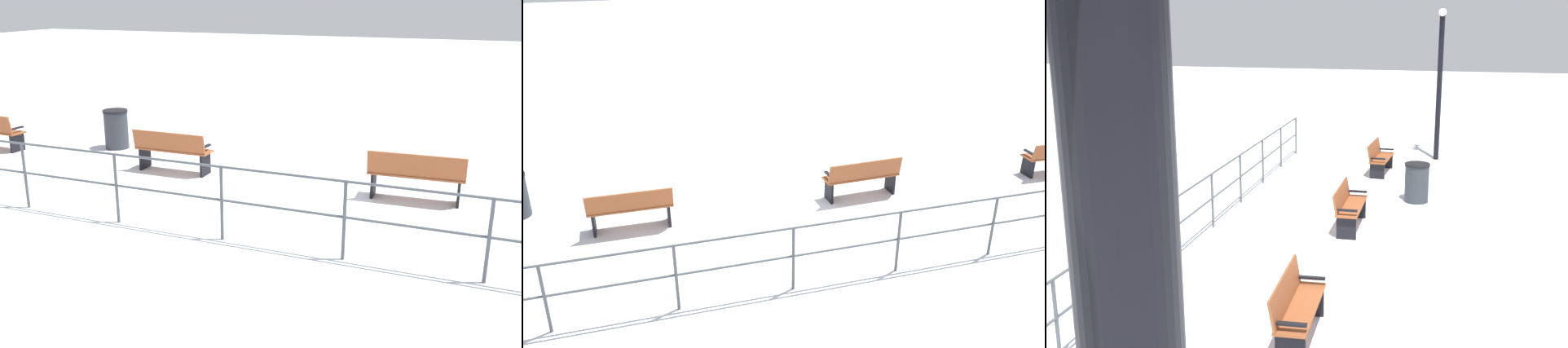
% 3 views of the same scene
% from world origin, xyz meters
% --- Properties ---
extents(ground_plane, '(80.00, 80.00, 0.00)m').
position_xyz_m(ground_plane, '(0.00, 0.00, 0.00)').
color(ground_plane, white).
rests_on(ground_plane, ground).
extents(bench_second, '(0.55, 1.70, 0.91)m').
position_xyz_m(bench_second, '(0.02, -2.44, 0.50)').
color(bench_second, brown).
rests_on(bench_second, ground).
extents(bench_third, '(0.49, 1.63, 0.89)m').
position_xyz_m(bench_third, '(-0.03, 2.44, 0.48)').
color(bench_third, brown).
rests_on(bench_third, ground).
extents(waterfront_railing, '(0.05, 18.63, 1.16)m').
position_xyz_m(waterfront_railing, '(-2.78, 0.00, 0.78)').
color(waterfront_railing, '#4C5156').
rests_on(waterfront_railing, ground).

